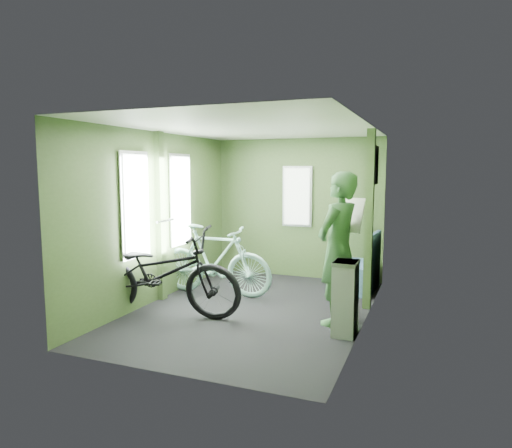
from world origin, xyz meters
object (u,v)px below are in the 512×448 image
Objects in this scene: bicycle_mint at (215,295)px; waste_box at (345,298)px; bicycle_black at (161,316)px; passenger at (338,249)px; bench_seat at (361,274)px.

waste_box is (2.02, -0.89, 0.41)m from bicycle_mint.
waste_box is at bearing -114.25° from bicycle_mint.
bicycle_black reaches higher than bicycle_mint.
passenger is 2.17× the size of waste_box.
bicycle_mint is (0.20, 1.07, 0.00)m from bicycle_black.
bicycle_mint is 0.97× the size of passenger.
bench_seat is (0.04, 1.57, -0.63)m from passenger.
bicycle_mint is 2.24m from waste_box.
passenger reaches higher than bicycle_mint.
waste_box is (2.23, 0.18, 0.41)m from bicycle_black.
bicycle_mint is 1.97× the size of bench_seat.
bicycle_mint is at bearing -16.90° from bicycle_black.
bicycle_mint is 2.13m from passenger.
passenger is at bearing -87.55° from bench_seat.
bicycle_black is at bearing 168.61° from bicycle_mint.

